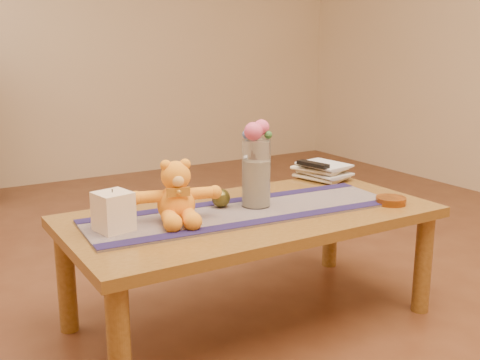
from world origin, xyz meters
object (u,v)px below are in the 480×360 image
pillar_candle (113,211)px  book_bottom (311,180)px  tv_remote (313,164)px  teddy_bear (176,192)px  glass_vase (256,173)px  bronze_ball (221,198)px  amber_dish (391,201)px

pillar_candle → book_bottom: 1.04m
pillar_candle → tv_remote: pillar_candle is taller
teddy_bear → book_bottom: 0.82m
teddy_bear → glass_vase: size_ratio=1.19×
bronze_ball → amber_dish: (0.61, -0.29, -0.03)m
book_bottom → bronze_ball: bearing=-178.4°
book_bottom → pillar_candle: bearing=177.6°
glass_vase → amber_dish: 0.55m
tv_remote → pillar_candle: bearing=-180.0°
book_bottom → tv_remote: bearing=-93.0°
amber_dish → bronze_ball: bearing=154.9°
bronze_ball → amber_dish: 0.68m
glass_vase → amber_dish: size_ratio=2.17×
teddy_bear → bronze_ball: 0.23m
pillar_candle → glass_vase: 0.58m
pillar_candle → amber_dish: size_ratio=1.11×
teddy_bear → bronze_ball: bearing=30.2°
glass_vase → book_bottom: 0.51m
amber_dish → book_bottom: bearing=95.8°
tv_remote → glass_vase: bearing=-166.2°
amber_dish → glass_vase: bearing=154.5°
teddy_bear → tv_remote: (0.78, 0.22, -0.03)m
teddy_bear → glass_vase: (0.34, 0.00, 0.03)m
glass_vase → tv_remote: 0.50m
book_bottom → tv_remote: 0.08m
pillar_candle → bronze_ball: bearing=7.3°
book_bottom → amber_dish: 0.46m
book_bottom → tv_remote: size_ratio=1.39×
teddy_bear → pillar_candle: 0.23m
glass_vase → tv_remote: size_ratio=1.62×
tv_remote → book_bottom: bearing=90.0°
teddy_bear → pillar_candle: teddy_bear is taller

